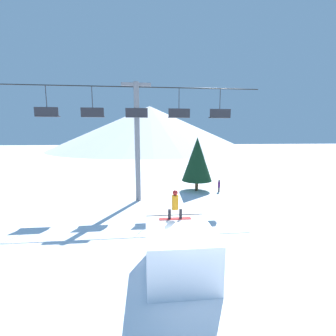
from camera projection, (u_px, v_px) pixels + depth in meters
The scene contains 7 objects.
ground_plane at pixel (195, 285), 8.68m from camera, with size 220.00×220.00×0.00m, color white.
mountain_ridge at pixel (150, 128), 83.59m from camera, with size 70.99×70.99×15.71m.
snow_ramp at pixel (179, 251), 9.28m from camera, with size 2.72×3.25×1.95m.
snowboarder at pixel (175, 205), 10.08m from camera, with size 1.45×0.30×1.35m.
chairlift at pixel (137, 130), 18.66m from camera, with size 20.68×0.44×9.92m.
pine_tree_near at pixel (197, 159), 22.56m from camera, with size 3.04×3.04×5.44m.
distant_skier at pixel (219, 185), 22.41m from camera, with size 0.24×0.24×1.23m.
Camera 1 is at (-1.83, -7.74, 5.79)m, focal length 24.00 mm.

